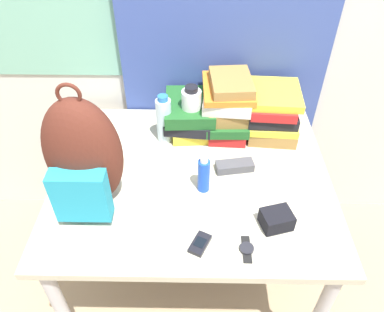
{
  "coord_description": "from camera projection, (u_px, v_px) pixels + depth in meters",
  "views": [
    {
      "loc": [
        0.02,
        -0.61,
        1.78
      ],
      "look_at": [
        0.0,
        0.45,
        0.84
      ],
      "focal_mm": 35.0,
      "sensor_mm": 36.0,
      "label": 1
    }
  ],
  "objects": [
    {
      "name": "desk",
      "position": [
        192.0,
        190.0,
        1.54
      ],
      "size": [
        1.09,
        0.9,
        0.74
      ],
      "color": "#B7B299",
      "rests_on": "ground_plane"
    },
    {
      "name": "sunglasses_case",
      "position": [
        235.0,
        166.0,
        1.5
      ],
      "size": [
        0.16,
        0.08,
        0.04
      ],
      "color": "#47474C",
      "rests_on": "desk"
    },
    {
      "name": "sunscreen_bottle",
      "position": [
        204.0,
        175.0,
        1.38
      ],
      "size": [
        0.04,
        0.04,
        0.16
      ],
      "color": "blue",
      "rests_on": "desk"
    },
    {
      "name": "wristwatch",
      "position": [
        247.0,
        249.0,
        1.22
      ],
      "size": [
        0.05,
        0.1,
        0.01
      ],
      "color": "black",
      "rests_on": "desk"
    },
    {
      "name": "camera_pouch",
      "position": [
        276.0,
        219.0,
        1.28
      ],
      "size": [
        0.12,
        0.11,
        0.06
      ],
      "color": "black",
      "rests_on": "desk"
    },
    {
      "name": "water_bottle",
      "position": [
        164.0,
        120.0,
        1.58
      ],
      "size": [
        0.06,
        0.06,
        0.22
      ],
      "color": "silver",
      "rests_on": "desk"
    },
    {
      "name": "backpack",
      "position": [
        84.0,
        158.0,
        1.25
      ],
      "size": [
        0.26,
        0.23,
        0.49
      ],
      "color": "#512319",
      "rests_on": "desk"
    },
    {
      "name": "sports_bottle",
      "position": [
        191.0,
        113.0,
        1.6
      ],
      "size": [
        0.08,
        0.08,
        0.25
      ],
      "color": "white",
      "rests_on": "desk"
    },
    {
      "name": "book_stack_center",
      "position": [
        228.0,
        105.0,
        1.62
      ],
      "size": [
        0.23,
        0.29,
        0.26
      ],
      "color": "red",
      "rests_on": "desk"
    },
    {
      "name": "curtain_blue",
      "position": [
        228.0,
        2.0,
        1.5
      ],
      "size": [
        0.92,
        0.04,
        2.5
      ],
      "color": "#384C93",
      "rests_on": "ground_plane"
    },
    {
      "name": "cell_phone",
      "position": [
        200.0,
        244.0,
        1.23
      ],
      "size": [
        0.08,
        0.1,
        0.02
      ],
      "color": "black",
      "rests_on": "desk"
    },
    {
      "name": "book_stack_right",
      "position": [
        272.0,
        111.0,
        1.64
      ],
      "size": [
        0.24,
        0.29,
        0.21
      ],
      "color": "olive",
      "rests_on": "desk"
    },
    {
      "name": "book_stack_left",
      "position": [
        190.0,
        115.0,
        1.66
      ],
      "size": [
        0.22,
        0.28,
        0.15
      ],
      "color": "yellow",
      "rests_on": "desk"
    }
  ]
}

